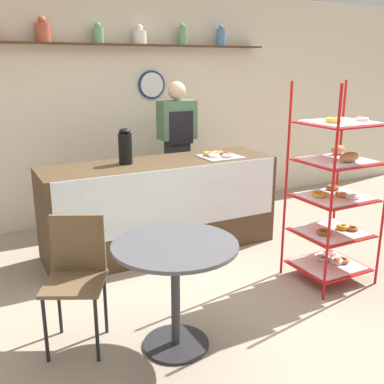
% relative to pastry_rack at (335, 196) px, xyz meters
% --- Properties ---
extents(ground_plane, '(14.00, 14.00, 0.00)m').
position_rel_pastry_rack_xyz_m(ground_plane, '(-1.05, 0.25, -0.76)').
color(ground_plane, gray).
extents(back_wall, '(10.00, 0.30, 2.70)m').
position_rel_pastry_rack_xyz_m(back_wall, '(-1.05, 2.55, 0.61)').
color(back_wall, beige).
rests_on(back_wall, ground_plane).
extents(display_counter, '(2.34, 0.70, 0.92)m').
position_rel_pastry_rack_xyz_m(display_counter, '(-1.05, 1.30, -0.30)').
color(display_counter, '#4C3823').
rests_on(display_counter, ground_plane).
extents(pastry_rack, '(0.62, 0.57, 1.71)m').
position_rel_pastry_rack_xyz_m(pastry_rack, '(0.00, 0.00, 0.00)').
color(pastry_rack, '#B71414').
rests_on(pastry_rack, ground_plane).
extents(person_worker, '(0.42, 0.23, 1.67)m').
position_rel_pastry_rack_xyz_m(person_worker, '(-0.56, 1.93, 0.15)').
color(person_worker, '#282833').
rests_on(person_worker, ground_plane).
extents(cafe_table, '(0.82, 0.82, 0.75)m').
position_rel_pastry_rack_xyz_m(cafe_table, '(-1.64, -0.28, -0.19)').
color(cafe_table, '#262628').
rests_on(cafe_table, ground_plane).
extents(cafe_chair, '(0.51, 0.51, 0.88)m').
position_rel_pastry_rack_xyz_m(cafe_chair, '(-2.19, 0.09, -0.22)').
color(cafe_chair, black).
rests_on(cafe_chair, ground_plane).
extents(coffee_carafe, '(0.13, 0.13, 0.34)m').
position_rel_pastry_rack_xyz_m(coffee_carafe, '(-1.38, 1.36, 0.33)').
color(coffee_carafe, black).
rests_on(coffee_carafe, display_counter).
extents(donut_tray_counter, '(0.39, 0.36, 0.05)m').
position_rel_pastry_rack_xyz_m(donut_tray_counter, '(-0.43, 1.23, 0.18)').
color(donut_tray_counter, silver).
rests_on(donut_tray_counter, display_counter).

